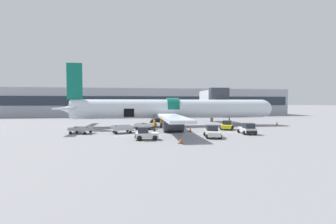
# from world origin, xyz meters

# --- Properties ---
(ground_plane) EXTENTS (500.00, 500.00, 0.00)m
(ground_plane) POSITION_xyz_m (0.00, 0.00, 0.00)
(ground_plane) COLOR gray
(apron_marking_line) EXTENTS (20.76, 1.73, 0.01)m
(apron_marking_line) POSITION_xyz_m (3.87, -4.72, 0.00)
(apron_marking_line) COLOR silver
(apron_marking_line) RESTS_ON ground_plane
(terminal_strip) EXTENTS (89.60, 11.65, 8.40)m
(terminal_strip) POSITION_xyz_m (0.00, 38.89, 4.20)
(terminal_strip) COLOR #9EA3AD
(terminal_strip) RESTS_ON ground_plane
(jet_bridge_stub) EXTENTS (3.64, 9.75, 7.01)m
(jet_bridge_stub) POSITION_xyz_m (12.11, 11.40, 5.28)
(jet_bridge_stub) COLOR #4C4C51
(jet_bridge_stub) RESTS_ON ground_plane
(airplane) EXTENTS (38.14, 33.37, 10.84)m
(airplane) POSITION_xyz_m (2.03, 5.80, 2.92)
(airplane) COLOR silver
(airplane) RESTS_ON ground_plane
(baggage_tug_lead) EXTENTS (2.67, 1.74, 1.43)m
(baggage_tug_lead) POSITION_xyz_m (-2.66, -8.58, 0.60)
(baggage_tug_lead) COLOR silver
(baggage_tug_lead) RESTS_ON ground_plane
(baggage_tug_mid) EXTENTS (2.28, 3.14, 1.44)m
(baggage_tug_mid) POSITION_xyz_m (5.36, -7.94, 0.63)
(baggage_tug_mid) COLOR silver
(baggage_tug_mid) RESTS_ON ground_plane
(baggage_tug_rear) EXTENTS (2.09, 2.94, 1.47)m
(baggage_tug_rear) POSITION_xyz_m (10.97, -5.75, 0.64)
(baggage_tug_rear) COLOR silver
(baggage_tug_rear) RESTS_ON ground_plane
(baggage_tug_spare) EXTENTS (2.68, 3.15, 1.35)m
(baggage_tug_spare) POSITION_xyz_m (10.20, -0.67, 0.59)
(baggage_tug_spare) COLOR yellow
(baggage_tug_spare) RESTS_ON ground_plane
(baggage_cart_loading) EXTENTS (3.89, 2.55, 0.97)m
(baggage_cart_loading) POSITION_xyz_m (-2.51, 1.21, 0.48)
(baggage_cart_loading) COLOR silver
(baggage_cart_loading) RESTS_ON ground_plane
(baggage_cart_queued) EXTENTS (3.74, 2.50, 1.08)m
(baggage_cart_queued) POSITION_xyz_m (-5.67, -2.63, 0.51)
(baggage_cart_queued) COLOR #B7BABF
(baggage_cart_queued) RESTS_ON ground_plane
(baggage_cart_empty) EXTENTS (3.84, 2.48, 0.87)m
(baggage_cart_empty) POSITION_xyz_m (-11.18, -2.51, 0.44)
(baggage_cart_empty) COLOR #999BA0
(baggage_cart_empty) RESTS_ON ground_plane
(ground_crew_loader_a) EXTENTS (0.53, 0.37, 1.53)m
(ground_crew_loader_a) POSITION_xyz_m (1.35, 0.00, 0.81)
(ground_crew_loader_a) COLOR #1E2338
(ground_crew_loader_a) RESTS_ON ground_plane
(ground_crew_loader_b) EXTENTS (0.54, 0.39, 1.54)m
(ground_crew_loader_b) POSITION_xyz_m (1.16, 1.98, 0.81)
(ground_crew_loader_b) COLOR #1E2338
(ground_crew_loader_b) RESTS_ON ground_plane
(ground_crew_driver) EXTENTS (0.50, 0.57, 1.66)m
(ground_crew_driver) POSITION_xyz_m (0.22, 2.67, 0.87)
(ground_crew_driver) COLOR black
(ground_crew_driver) RESTS_ON ground_plane
(ground_crew_supervisor) EXTENTS (0.42, 0.58, 1.67)m
(ground_crew_supervisor) POSITION_xyz_m (-1.19, -1.48, 0.88)
(ground_crew_supervisor) COLOR #2D2D33
(ground_crew_supervisor) RESTS_ON ground_plane
(safety_cone_nose) EXTENTS (0.51, 0.51, 0.73)m
(safety_cone_nose) POSITION_xyz_m (21.93, 4.33, 0.34)
(safety_cone_nose) COLOR black
(safety_cone_nose) RESTS_ON ground_plane
(safety_cone_engine_left) EXTENTS (0.45, 0.45, 0.65)m
(safety_cone_engine_left) POSITION_xyz_m (0.76, -11.40, 0.30)
(safety_cone_engine_left) COLOR black
(safety_cone_engine_left) RESTS_ON ground_plane
(safety_cone_wingtip) EXTENTS (0.48, 0.48, 0.74)m
(safety_cone_wingtip) POSITION_xyz_m (3.95, -2.44, 0.35)
(safety_cone_wingtip) COLOR black
(safety_cone_wingtip) RESTS_ON ground_plane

